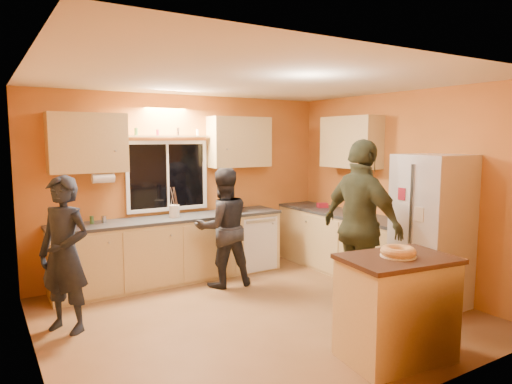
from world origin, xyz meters
TOP-DOWN VIEW (x-y plane):
  - ground at (0.00, 0.00)m, footprint 4.50×4.50m
  - room_shell at (0.12, 0.41)m, footprint 4.54×4.04m
  - back_counter at (0.01, 1.70)m, footprint 4.23×0.62m
  - right_counter at (1.95, 0.50)m, footprint 0.62×1.84m
  - refrigerator at (1.89, -0.80)m, footprint 0.72×0.70m
  - island at (0.52, -1.49)m, footprint 1.06×0.79m
  - bundt_pastry at (0.52, -1.49)m, footprint 0.31×0.31m
  - person_left at (-1.90, 0.71)m, footprint 0.67×0.70m
  - person_center at (0.15, 1.15)m, footprint 0.85×0.71m
  - person_right at (1.08, -0.48)m, footprint 0.49×1.16m
  - mixing_bowl at (0.62, 1.71)m, footprint 0.42×0.42m
  - utensil_crock at (-0.33, 1.68)m, footprint 0.14×0.14m
  - potted_plant at (1.91, -0.30)m, footprint 0.34×0.31m
  - red_box at (1.99, 1.30)m, footprint 0.19×0.17m

SIDE VIEW (x-z plane):
  - ground at x=0.00m, z-range 0.00..0.00m
  - back_counter at x=0.01m, z-range 0.00..0.90m
  - right_counter at x=1.95m, z-range 0.00..0.90m
  - island at x=0.52m, z-range 0.01..0.95m
  - person_center at x=0.15m, z-range 0.00..1.59m
  - person_left at x=-1.90m, z-range 0.00..1.61m
  - refrigerator at x=1.89m, z-range 0.00..1.80m
  - red_box at x=1.99m, z-range 0.90..0.97m
  - mixing_bowl at x=0.62m, z-range 0.90..0.98m
  - utensil_crock at x=-0.33m, z-range 0.90..1.07m
  - person_right at x=1.08m, z-range 0.00..1.98m
  - bundt_pastry at x=0.52m, z-range 0.95..1.04m
  - potted_plant at x=1.91m, z-range 0.90..1.22m
  - room_shell at x=0.12m, z-range 0.31..2.92m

